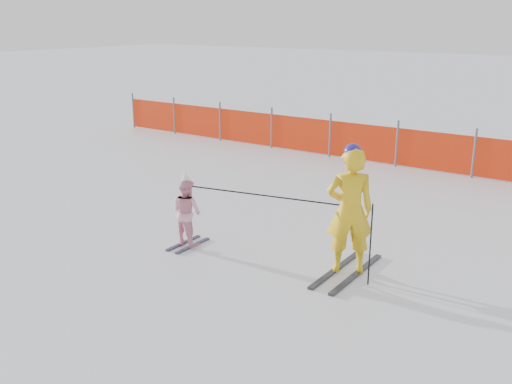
# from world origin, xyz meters

# --- Properties ---
(ground) EXTENTS (120.00, 120.00, 0.00)m
(ground) POSITION_xyz_m (0.00, 0.00, 0.00)
(ground) COLOR white
(ground) RESTS_ON ground
(adult) EXTENTS (0.86, 1.73, 2.06)m
(adult) POSITION_xyz_m (1.77, 0.45, 1.03)
(adult) COLOR black
(adult) RESTS_ON ground
(child) EXTENTS (0.61, 0.85, 1.37)m
(child) POSITION_xyz_m (-1.02, -0.13, 0.63)
(child) COLOR black
(child) RESTS_ON ground
(ski_poles) EXTENTS (3.14, 0.55, 1.27)m
(ski_poles) POSITION_xyz_m (0.98, 0.19, 0.94)
(ski_poles) COLOR black
(ski_poles) RESTS_ON ground
(safety_fence) EXTENTS (14.35, 0.06, 1.25)m
(safety_fence) POSITION_xyz_m (-2.99, 7.29, 0.56)
(safety_fence) COLOR #595960
(safety_fence) RESTS_ON ground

